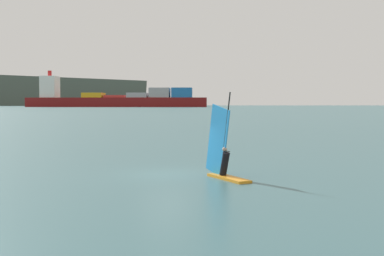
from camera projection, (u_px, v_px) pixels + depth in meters
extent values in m
plane|color=#386066|center=(167.00, 175.00, 23.50)|extent=(4000.00, 4000.00, 0.00)
cube|color=orange|center=(229.00, 178.00, 21.99)|extent=(0.80, 2.80, 0.12)
cylinder|color=black|center=(225.00, 134.00, 22.14)|extent=(0.10, 0.83, 3.83)
cube|color=#268CD8|center=(218.00, 141.00, 22.78)|extent=(0.15, 2.15, 3.44)
cylinder|color=black|center=(221.00, 150.00, 22.52)|extent=(0.11, 1.54, 0.04)
cylinder|color=black|center=(225.00, 164.00, 22.27)|extent=(0.35, 0.64, 1.14)
sphere|color=tan|center=(225.00, 149.00, 22.23)|extent=(0.22, 0.22, 0.22)
cube|color=maroon|center=(117.00, 102.00, 521.17)|extent=(175.15, 122.27, 9.93)
cube|color=silver|center=(50.00, 87.00, 522.74)|extent=(24.48, 25.85, 22.94)
cylinder|color=red|center=(50.00, 73.00, 522.02)|extent=(4.00, 4.00, 6.00)
cube|color=gold|center=(94.00, 95.00, 521.63)|extent=(29.79, 30.01, 5.20)
cube|color=red|center=(116.00, 96.00, 520.92)|extent=(29.79, 30.01, 2.60)
cube|color=#99999E|center=(138.00, 95.00, 520.07)|extent=(29.79, 30.01, 5.20)
cube|color=#99999E|center=(160.00, 93.00, 519.16)|extent=(29.79, 30.01, 10.40)
cube|color=#1E66AD|center=(182.00, 93.00, 518.38)|extent=(29.79, 30.01, 10.40)
cube|color=#4C564C|center=(36.00, 93.00, 1034.88)|extent=(763.02, 521.32, 50.60)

